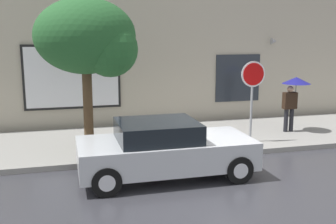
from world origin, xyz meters
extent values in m
plane|color=#333338|center=(0.00, 0.00, 0.00)|extent=(60.00, 60.00, 0.00)
cube|color=gray|center=(0.00, 3.00, 0.07)|extent=(20.00, 4.00, 0.15)
cube|color=#B2A893|center=(0.00, 5.50, 3.50)|extent=(20.00, 0.40, 7.00)
cube|color=black|center=(-3.15, 5.27, 1.91)|extent=(3.29, 0.06, 2.23)
cube|color=silver|center=(-3.15, 5.24, 1.91)|extent=(3.13, 0.03, 2.07)
cube|color=#262B33|center=(3.04, 5.28, 1.70)|extent=(1.80, 0.04, 1.80)
cone|color=#99999E|center=(4.44, 5.15, 3.10)|extent=(0.22, 0.24, 0.24)
cube|color=#B7BABF|center=(-1.20, -0.05, 0.59)|extent=(4.10, 1.84, 0.65)
cube|color=black|center=(-1.41, -0.05, 1.14)|extent=(1.85, 1.62, 0.45)
cylinder|color=black|center=(0.30, 0.80, 0.32)|extent=(0.64, 0.22, 0.64)
cylinder|color=silver|center=(0.30, 0.80, 0.32)|extent=(0.35, 0.24, 0.35)
cylinder|color=black|center=(0.30, -0.89, 0.32)|extent=(0.64, 0.22, 0.64)
cylinder|color=silver|center=(0.30, -0.89, 0.32)|extent=(0.35, 0.24, 0.35)
cylinder|color=black|center=(-2.70, 0.80, 0.32)|extent=(0.64, 0.22, 0.64)
cylinder|color=silver|center=(-2.70, 0.80, 0.32)|extent=(0.35, 0.24, 0.35)
cylinder|color=black|center=(-2.70, -0.89, 0.32)|extent=(0.64, 0.22, 0.64)
cylinder|color=silver|center=(-2.70, -0.89, 0.32)|extent=(0.35, 0.24, 0.35)
cylinder|color=red|center=(-1.15, 1.74, 0.46)|extent=(0.22, 0.22, 0.61)
sphere|color=#AD1814|center=(-1.15, 1.74, 0.76)|extent=(0.23, 0.23, 0.23)
cylinder|color=#AD1814|center=(-1.15, 1.58, 0.49)|extent=(0.09, 0.12, 0.09)
cylinder|color=#AD1814|center=(-1.15, 1.90, 0.49)|extent=(0.09, 0.12, 0.09)
cylinder|color=red|center=(-1.15, 1.74, 0.18)|extent=(0.30, 0.30, 0.06)
cylinder|color=black|center=(3.65, 2.71, 0.54)|extent=(0.14, 0.14, 0.77)
cylinder|color=black|center=(3.86, 2.71, 0.54)|extent=(0.14, 0.14, 0.77)
cube|color=black|center=(3.75, 2.71, 1.20)|extent=(0.45, 0.22, 0.55)
sphere|color=tan|center=(3.75, 2.71, 1.58)|extent=(0.21, 0.21, 0.21)
cylinder|color=#4C4C51|center=(3.96, 2.71, 1.45)|extent=(0.02, 0.02, 0.90)
cone|color=navy|center=(3.96, 2.71, 1.86)|extent=(0.93, 0.93, 0.22)
cylinder|color=#4C3823|center=(-2.84, 2.27, 1.35)|extent=(0.27, 0.27, 2.40)
ellipsoid|color=#235628|center=(-2.84, 2.27, 3.30)|extent=(2.73, 2.32, 2.05)
sphere|color=#235628|center=(-2.22, 1.93, 2.96)|extent=(1.50, 1.50, 1.50)
cylinder|color=gray|center=(1.93, 1.84, 1.35)|extent=(0.07, 0.07, 2.40)
cylinder|color=white|center=(1.93, 1.80, 2.20)|extent=(0.76, 0.02, 0.76)
cylinder|color=red|center=(1.93, 1.79, 2.20)|extent=(0.66, 0.02, 0.66)
camera|label=1|loc=(-3.50, -8.91, 3.34)|focal=42.91mm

